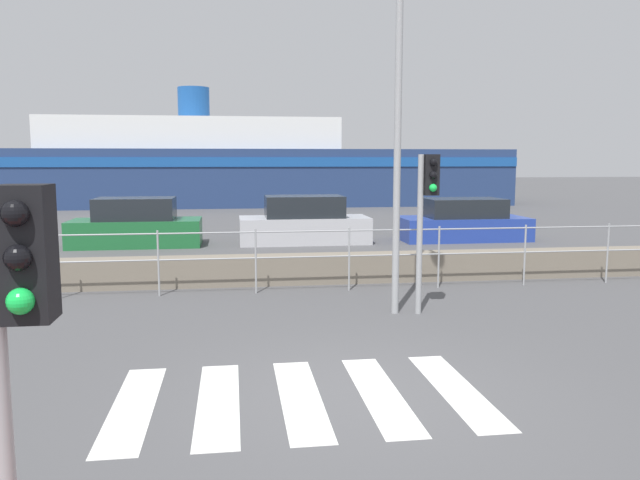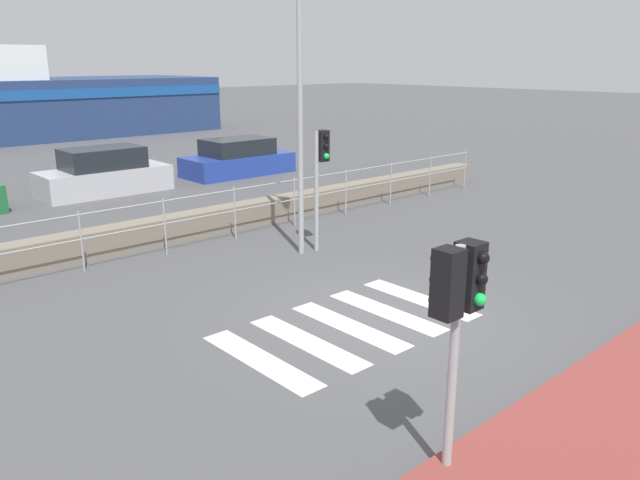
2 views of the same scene
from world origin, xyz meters
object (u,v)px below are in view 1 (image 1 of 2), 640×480
Objects in this scene: streetlamp at (402,58)px; parked_car_silver at (304,223)px; ferry_boat at (243,168)px; traffic_light_far at (427,197)px; parked_car_blue at (463,222)px; parked_car_green at (136,225)px.

parked_car_silver is (-0.51, 9.45, -3.61)m from streetlamp.
streetlamp is 27.51m from ferry_boat.
traffic_light_far reaches higher than parked_car_blue.
streetlamp is 11.18m from parked_car_blue.
parked_car_blue is at bearing 63.44° from streetlamp.
streetlamp reaches higher than traffic_light_far.
traffic_light_far is 2.31m from streetlamp.
parked_car_green is (-5.66, 9.45, -3.62)m from streetlamp.
parked_car_green is at bearing 123.36° from traffic_light_far.
traffic_light_far is 27.37m from ferry_boat.
parked_car_blue is (4.72, 9.45, -3.66)m from streetlamp.
traffic_light_far is at bearing -114.33° from parked_car_blue.
streetlamp reaches higher than parked_car_blue.
ferry_boat is 7.04× the size of parked_car_blue.
traffic_light_far reaches higher than parked_car_green.
streetlamp is at bearing -85.66° from ferry_boat.
ferry_boat is (-2.08, 27.35, -2.14)m from streetlamp.
streetlamp is at bearing -168.78° from traffic_light_far.
streetlamp is 1.72× the size of parked_car_silver.
parked_car_silver is (5.15, 0.00, 0.01)m from parked_car_green.
traffic_light_far is 0.39× the size of streetlamp.
ferry_boat is 7.18× the size of parked_car_silver.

